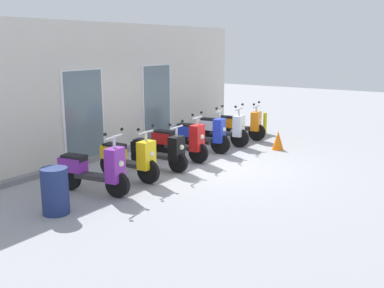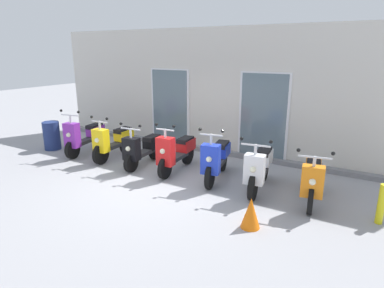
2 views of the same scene
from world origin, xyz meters
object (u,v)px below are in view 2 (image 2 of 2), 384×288
(scooter_blue, at_px, (217,158))
(scooter_orange, at_px, (312,178))
(scooter_yellow, at_px, (113,141))
(trash_bin, at_px, (52,136))
(curb_bollard, at_px, (381,204))
(scooter_black, at_px, (143,149))
(scooter_red, at_px, (176,152))
(scooter_white, at_px, (259,168))
(traffic_cone, at_px, (251,213))
(scooter_purple, at_px, (84,136))

(scooter_blue, xyz_separation_m, scooter_orange, (2.07, -0.08, -0.03))
(scooter_yellow, distance_m, trash_bin, 2.21)
(scooter_yellow, distance_m, scooter_orange, 5.09)
(scooter_yellow, xyz_separation_m, scooter_blue, (3.02, 0.06, 0.00))
(scooter_yellow, relative_size, curb_bollard, 2.24)
(scooter_black, bearing_deg, scooter_yellow, 179.09)
(scooter_red, distance_m, trash_bin, 4.17)
(scooter_blue, relative_size, scooter_white, 1.01)
(traffic_cone, bearing_deg, scooter_red, 147.33)
(scooter_purple, xyz_separation_m, scooter_yellow, (1.06, 0.03, 0.00))
(scooter_yellow, distance_m, curb_bollard, 6.27)
(scooter_yellow, xyz_separation_m, trash_bin, (-2.20, -0.24, -0.08))
(curb_bollard, bearing_deg, scooter_blue, 173.41)
(scooter_black, bearing_deg, curb_bollard, -3.20)
(scooter_black, relative_size, scooter_orange, 0.95)
(scooter_purple, relative_size, traffic_cone, 3.14)
(scooter_black, xyz_separation_m, curb_bollard, (5.25, -0.29, -0.09))
(scooter_yellow, height_order, scooter_white, scooter_yellow)
(scooter_blue, height_order, scooter_white, scooter_blue)
(scooter_purple, distance_m, curb_bollard, 7.33)
(scooter_blue, bearing_deg, trash_bin, -176.67)
(scooter_blue, relative_size, traffic_cone, 3.14)
(scooter_black, relative_size, scooter_red, 0.93)
(scooter_white, bearing_deg, scooter_purple, -179.76)
(scooter_yellow, xyz_separation_m, curb_bollard, (6.26, -0.31, -0.14))
(scooter_purple, relative_size, scooter_red, 0.99)
(traffic_cone, bearing_deg, scooter_purple, 164.63)
(scooter_white, distance_m, traffic_cone, 1.60)
(trash_bin, distance_m, traffic_cone, 6.76)
(scooter_red, distance_m, traffic_cone, 2.95)
(scooter_blue, relative_size, trash_bin, 2.00)
(scooter_purple, xyz_separation_m, traffic_cone, (5.50, -1.51, -0.23))
(scooter_yellow, height_order, traffic_cone, scooter_yellow)
(curb_bollard, bearing_deg, scooter_purple, 177.78)
(scooter_white, height_order, scooter_orange, scooter_white)
(trash_bin, xyz_separation_m, curb_bollard, (8.46, -0.07, -0.06))
(scooter_purple, height_order, scooter_yellow, scooter_purple)
(scooter_black, bearing_deg, scooter_red, 4.08)
(scooter_black, relative_size, trash_bin, 1.87)
(scooter_black, distance_m, traffic_cone, 3.75)
(scooter_red, bearing_deg, trash_bin, -176.01)
(scooter_orange, bearing_deg, traffic_cone, -112.96)
(scooter_yellow, distance_m, scooter_black, 1.02)
(scooter_orange, distance_m, trash_bin, 7.29)
(trash_bin, bearing_deg, curb_bollard, -0.48)
(scooter_black, height_order, curb_bollard, scooter_black)
(scooter_yellow, bearing_deg, curb_bollard, -2.83)
(scooter_red, relative_size, scooter_white, 1.02)
(scooter_black, height_order, scooter_orange, scooter_black)
(trash_bin, bearing_deg, scooter_black, 3.97)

